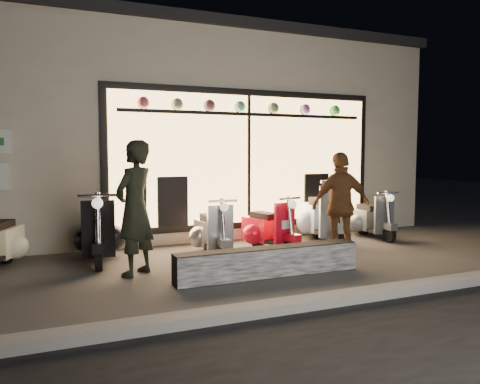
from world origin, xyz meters
The scene contains 11 objects.
ground centered at (0.00, 0.00, 0.00)m, with size 40.00×40.00×0.00m, color #383533.
kerb centered at (0.00, -2.00, 0.06)m, with size 40.00×0.25×0.12m, color slate.
shop_building centered at (0.00, 4.98, 2.10)m, with size 10.20×6.23×4.20m.
graffiti_barrier centered at (-0.04, -0.65, 0.20)m, with size 2.63×0.28×0.40m, color black.
scooter_silver centered at (-0.28, 1.00, 0.37)m, with size 0.44×1.28×0.92m.
scooter_red centered at (0.70, 0.96, 0.37)m, with size 0.62×1.29×0.91m.
scooter_black centered at (-2.05, 1.28, 0.42)m, with size 0.58×1.47×1.05m.
scooter_blue centered at (2.04, 1.27, 0.46)m, with size 0.76×1.61×1.15m.
scooter_grey centered at (3.17, 1.29, 0.36)m, with size 0.46×1.27×0.90m.
man centered at (-1.69, 0.13, 0.92)m, with size 0.67×0.44×1.85m, color black.
woman centered at (1.53, -0.06, 0.84)m, with size 0.99×0.41×1.69m, color brown.
Camera 1 is at (-2.82, -6.25, 1.68)m, focal length 35.00 mm.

